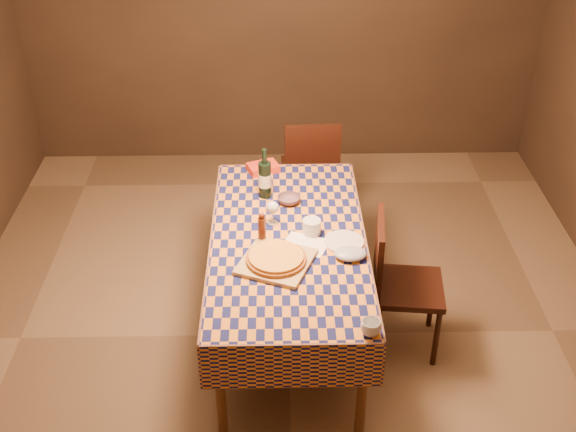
{
  "coord_description": "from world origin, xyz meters",
  "views": [
    {
      "loc": [
        -0.07,
        -3.55,
        3.26
      ],
      "look_at": [
        0.0,
        0.05,
        0.9
      ],
      "focal_mm": 45.0,
      "sensor_mm": 36.0,
      "label": 1
    }
  ],
  "objects": [
    {
      "name": "white_plate",
      "position": [
        0.33,
        -0.05,
        0.78
      ],
      "size": [
        0.3,
        0.3,
        0.01
      ],
      "primitive_type": "cylinder",
      "rotation": [
        0.0,
        0.0,
        -0.33
      ],
      "color": "silver",
      "rests_on": "dining_table"
    },
    {
      "name": "chair_right",
      "position": [
        0.66,
        -0.08,
        0.52
      ],
      "size": [
        0.47,
        0.46,
        0.93
      ],
      "color": "black",
      "rests_on": "ground"
    },
    {
      "name": "chair_far",
      "position": [
        0.2,
        1.33,
        0.52
      ],
      "size": [
        0.44,
        0.45,
        0.93
      ],
      "color": "black",
      "rests_on": "ground"
    },
    {
      "name": "dining_table",
      "position": [
        0.0,
        0.0,
        0.69
      ],
      "size": [
        0.94,
        1.84,
        0.77
      ],
      "color": "brown",
      "rests_on": "ground"
    },
    {
      "name": "deli_tub",
      "position": [
        0.14,
        0.06,
        0.82
      ],
      "size": [
        0.14,
        0.14,
        0.09
      ],
      "primitive_type": "cylinder",
      "rotation": [
        0.0,
        0.0,
        0.36
      ],
      "color": "silver",
      "rests_on": "dining_table"
    },
    {
      "name": "tumbler",
      "position": [
        0.4,
        -0.85,
        0.81
      ],
      "size": [
        0.14,
        0.14,
        0.08
      ],
      "primitive_type": "imported",
      "rotation": [
        0.0,
        0.0,
        -0.38
      ],
      "color": "silver",
      "rests_on": "dining_table"
    },
    {
      "name": "bowl",
      "position": [
        0.01,
        0.41,
        0.79
      ],
      "size": [
        0.16,
        0.16,
        0.05
      ],
      "primitive_type": "imported",
      "rotation": [
        0.0,
        0.0,
        -0.08
      ],
      "color": "#5B424D",
      "rests_on": "dining_table"
    },
    {
      "name": "pizza",
      "position": [
        -0.07,
        -0.25,
        0.81
      ],
      "size": [
        0.42,
        0.42,
        0.03
      ],
      "color": "brown",
      "rests_on": "cutting_board"
    },
    {
      "name": "flour_bag",
      "position": [
        0.36,
        -0.2,
        0.8
      ],
      "size": [
        0.21,
        0.18,
        0.06
      ],
      "primitive_type": "ellipsoid",
      "rotation": [
        0.0,
        0.0,
        -0.19
      ],
      "color": "#97A6C1",
      "rests_on": "dining_table"
    },
    {
      "name": "flour_patch",
      "position": [
        0.1,
        -0.06,
        0.77
      ],
      "size": [
        0.31,
        0.28,
        0.0
      ],
      "primitive_type": "cube",
      "rotation": [
        0.0,
        0.0,
        -0.39
      ],
      "color": "white",
      "rests_on": "dining_table"
    },
    {
      "name": "wine_bottle",
      "position": [
        -0.14,
        0.49,
        0.9
      ],
      "size": [
        0.12,
        0.12,
        0.35
      ],
      "color": "black",
      "rests_on": "dining_table"
    },
    {
      "name": "wine_glass",
      "position": [
        -0.09,
        0.17,
        0.88
      ],
      "size": [
        0.08,
        0.08,
        0.15
      ],
      "color": "silver",
      "rests_on": "dining_table"
    },
    {
      "name": "pepper_mill",
      "position": [
        -0.16,
        -0.02,
        0.86
      ],
      "size": [
        0.06,
        0.06,
        0.2
      ],
      "color": "#502112",
      "rests_on": "dining_table"
    },
    {
      "name": "cutting_board",
      "position": [
        -0.07,
        -0.25,
        0.78
      ],
      "size": [
        0.49,
        0.49,
        0.02
      ],
      "primitive_type": "cube",
      "rotation": [
        0.0,
        0.0,
        -0.38
      ],
      "color": "tan",
      "rests_on": "dining_table"
    },
    {
      "name": "room",
      "position": [
        0.0,
        0.0,
        1.35
      ],
      "size": [
        5.0,
        5.1,
        2.7
      ],
      "color": "brown",
      "rests_on": "ground"
    },
    {
      "name": "takeout_container",
      "position": [
        -0.16,
        0.83,
        0.8
      ],
      "size": [
        0.24,
        0.21,
        0.05
      ],
      "primitive_type": "cube",
      "rotation": [
        0.0,
        0.0,
        0.38
      ],
      "color": "red",
      "rests_on": "dining_table"
    }
  ]
}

